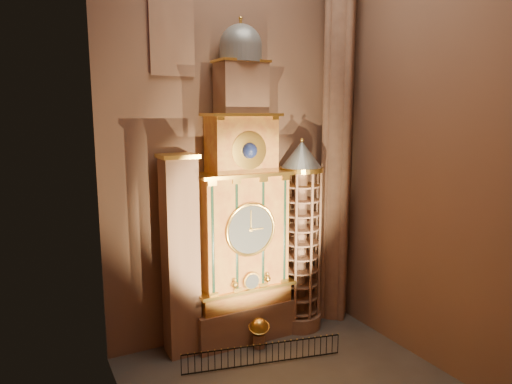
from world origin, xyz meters
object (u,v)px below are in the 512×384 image
celestial_globe (259,330)px  iron_railing (263,354)px  portrait_tower (180,256)px  astronomical_clock (242,218)px  stair_turret (300,237)px

celestial_globe → iron_railing: celestial_globe is taller
portrait_tower → iron_railing: bearing=-44.9°
astronomical_clock → celestial_globe: astronomical_clock is taller
celestial_globe → iron_railing: bearing=-111.4°
portrait_tower → celestial_globe: 5.74m
astronomical_clock → iron_railing: astronomical_clock is taller
astronomical_clock → portrait_tower: astronomical_clock is taller
astronomical_clock → stair_turret: 3.78m
portrait_tower → iron_railing: portrait_tower is taller
portrait_tower → celestial_globe: portrait_tower is taller
astronomical_clock → stair_turret: (3.50, -0.26, -1.41)m
celestial_globe → iron_railing: 1.77m
stair_turret → celestial_globe: 5.50m
portrait_tower → astronomical_clock: bearing=-0.3°
astronomical_clock → stair_turret: bearing=-4.3°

